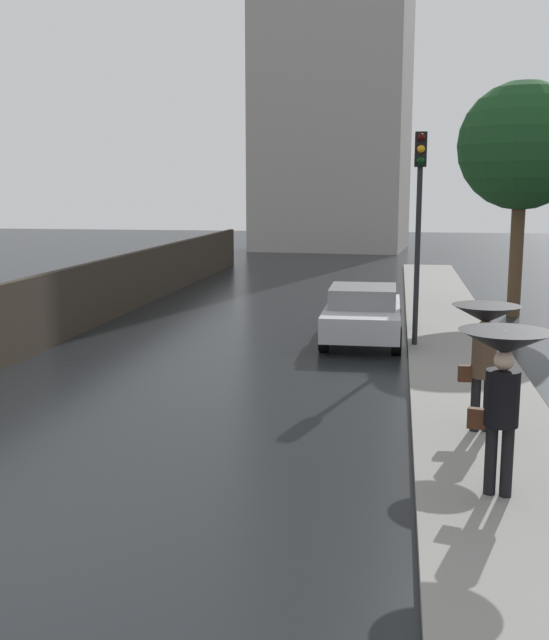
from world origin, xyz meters
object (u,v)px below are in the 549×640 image
Objects in this scene: pedestrian_with_umbrella_near at (485,332)px; street_tree_near at (522,147)px; pedestrian_with_umbrella_far at (504,365)px; car_silver_near_kerb at (363,313)px; traffic_light at (419,201)px.

street_tree_near is (2.09, 11.49, 3.19)m from pedestrian_with_umbrella_near.
pedestrian_with_umbrella_near is 2.39m from pedestrian_with_umbrella_far.
street_tree_near is at bearing 46.22° from car_silver_near_kerb.
car_silver_near_kerb is at bearing 115.93° from pedestrian_with_umbrella_far.
street_tree_near is at bearing 95.19° from pedestrian_with_umbrella_far.
traffic_light is (-0.78, 8.58, 1.71)m from pedestrian_with_umbrella_far.
car_silver_near_kerb is at bearing 102.76° from pedestrian_with_umbrella_near.
pedestrian_with_umbrella_far reaches higher than car_silver_near_kerb.
traffic_light is 6.22m from street_tree_near.
pedestrian_with_umbrella_far is at bearing -94.76° from pedestrian_with_umbrella_near.
pedestrian_with_umbrella_near is 0.96× the size of pedestrian_with_umbrella_far.
pedestrian_with_umbrella_far is (-0.06, -2.39, 0.06)m from pedestrian_with_umbrella_near.
traffic_light is 0.71× the size of street_tree_near.
car_silver_near_kerb is 2.23× the size of pedestrian_with_umbrella_near.
traffic_light reaches higher than pedestrian_with_umbrella_far.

